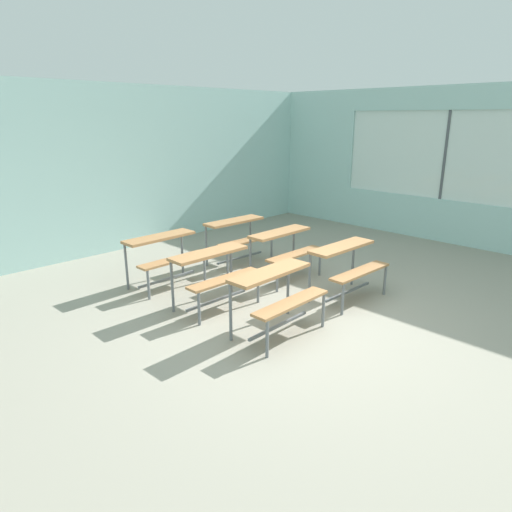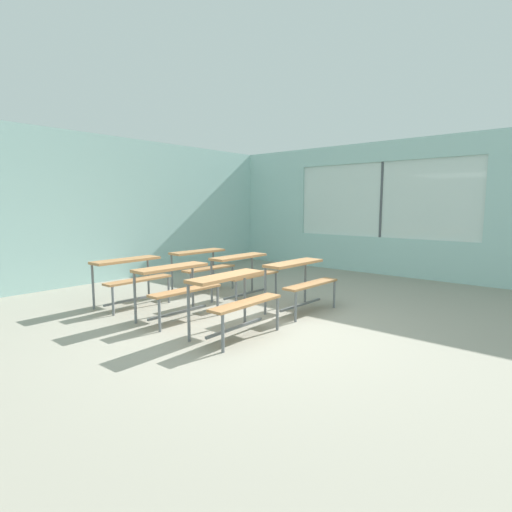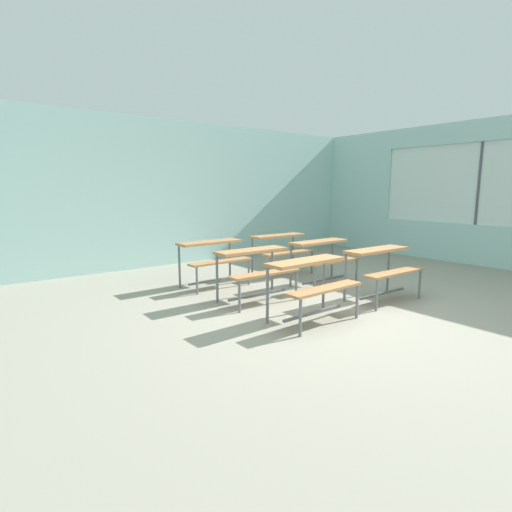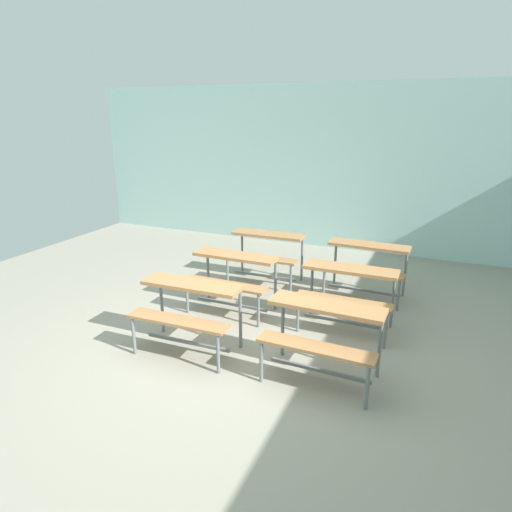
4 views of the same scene
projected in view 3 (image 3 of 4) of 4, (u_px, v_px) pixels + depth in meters
name	position (u px, v px, depth m)	size (l,w,h in m)	color
ground	(332.00, 316.00, 5.14)	(10.00, 9.00, 0.05)	gray
wall_back	(172.00, 193.00, 8.39)	(10.00, 0.12, 3.00)	#A8D1CC
wall_right	(512.00, 197.00, 7.81)	(0.12, 9.00, 3.00)	#A8D1CC
desk_bench_r0c0	(312.00, 275.00, 4.82)	(1.11, 0.62, 0.74)	#A87547
desk_bench_r0c1	(382.00, 262.00, 5.73)	(1.12, 0.62, 0.74)	#A87547
desk_bench_r1c0	(256.00, 263.00, 5.66)	(1.11, 0.60, 0.74)	#A87547
desk_bench_r1c1	(323.00, 252.00, 6.61)	(1.10, 0.59, 0.74)	#A87547
desk_bench_r2c0	(214.00, 252.00, 6.56)	(1.11, 0.61, 0.74)	#A87547
desk_bench_r2c1	(282.00, 245.00, 7.47)	(1.12, 0.63, 0.74)	#A87547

